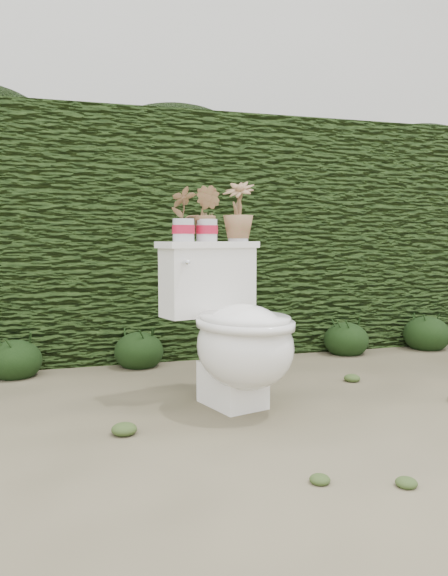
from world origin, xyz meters
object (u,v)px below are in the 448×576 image
object	(u,v)px
potted_plant_left	(183,216)
potted_plant_right	(238,213)
toilet	(235,332)
potted_plant_center	(207,216)

from	to	relation	value
potted_plant_left	potted_plant_right	bearing A→B (deg)	177.04
toilet	potted_plant_right	world-z (taller)	potted_plant_right
toilet	potted_plant_left	xyz separation A→B (m)	(-0.20, 0.19, 0.54)
potted_plant_left	potted_plant_center	bearing A→B (deg)	177.04
toilet	potted_plant_left	size ratio (longest dim) A/B	3.14
potted_plant_right	potted_plant_left	bearing A→B (deg)	-129.87
toilet	potted_plant_left	distance (m)	0.61
potted_plant_right	toilet	bearing A→B (deg)	-76.82
toilet	potted_plant_center	bearing A→B (deg)	91.72
toilet	potted_plant_right	size ratio (longest dim) A/B	2.65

